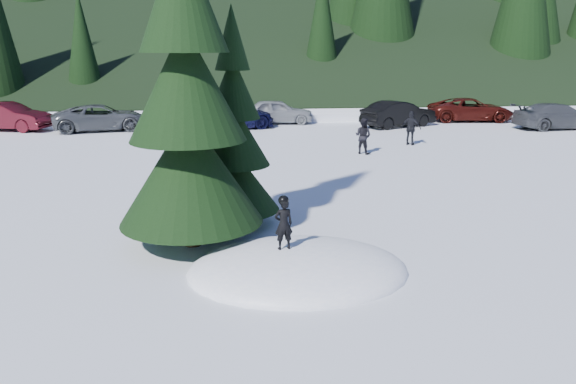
{
  "coord_description": "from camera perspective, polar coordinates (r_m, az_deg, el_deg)",
  "views": [
    {
      "loc": [
        -1.29,
        -10.47,
        4.45
      ],
      "look_at": [
        0.02,
        2.14,
        1.1
      ],
      "focal_mm": 35.0,
      "sensor_mm": 36.0,
      "label": 1
    }
  ],
  "objects": [
    {
      "name": "spruce_tall",
      "position": [
        12.35,
        -10.25,
        9.33
      ],
      "size": [
        3.2,
        3.2,
        8.6
      ],
      "color": "black",
      "rests_on": "ground"
    },
    {
      "name": "car_1",
      "position": [
        33.35,
        -26.6,
        6.87
      ],
      "size": [
        4.74,
        2.67,
        1.48
      ],
      "primitive_type": "imported",
      "rotation": [
        0.0,
        0.0,
        1.31
      ],
      "color": "#3F0B13",
      "rests_on": "ground"
    },
    {
      "name": "car_2",
      "position": [
        31.44,
        -18.39,
        7.19
      ],
      "size": [
        5.28,
        3.21,
        1.37
      ],
      "primitive_type": "imported",
      "rotation": [
        0.0,
        0.0,
        1.77
      ],
      "color": "#484C4F",
      "rests_on": "ground"
    },
    {
      "name": "adult_1",
      "position": [
        26.07,
        12.39,
        6.35
      ],
      "size": [
        0.96,
        0.81,
        1.54
      ],
      "primitive_type": "imported",
      "rotation": [
        0.0,
        0.0,
        2.55
      ],
      "color": "black",
      "rests_on": "ground"
    },
    {
      "name": "car_4",
      "position": [
        32.5,
        -1.12,
        8.18
      ],
      "size": [
        4.14,
        1.75,
        1.4
      ],
      "primitive_type": "imported",
      "rotation": [
        0.0,
        0.0,
        1.55
      ],
      "color": "gray",
      "rests_on": "ground"
    },
    {
      "name": "adult_0",
      "position": [
        23.63,
        7.64,
        5.66
      ],
      "size": [
        0.92,
        0.9,
        1.49
      ],
      "primitive_type": "imported",
      "rotation": [
        0.0,
        0.0,
        2.43
      ],
      "color": "black",
      "rests_on": "ground"
    },
    {
      "name": "spruce_short",
      "position": [
        13.87,
        -5.48,
        5.0
      ],
      "size": [
        2.2,
        2.2,
        5.37
      ],
      "color": "black",
      "rests_on": "ground"
    },
    {
      "name": "snow_mound",
      "position": [
        11.45,
        1.03,
        -8.07
      ],
      "size": [
        4.48,
        3.52,
        0.96
      ],
      "primitive_type": "ellipsoid",
      "color": "white",
      "rests_on": "ground"
    },
    {
      "name": "car_5",
      "position": [
        31.84,
        11.16,
        7.8
      ],
      "size": [
        4.57,
        3.19,
        1.43
      ],
      "primitive_type": "imported",
      "rotation": [
        0.0,
        0.0,
        2.0
      ],
      "color": "black",
      "rests_on": "ground"
    },
    {
      "name": "ground",
      "position": [
        11.45,
        1.03,
        -8.07
      ],
      "size": [
        200.0,
        200.0,
        0.0
      ],
      "primitive_type": "plane",
      "color": "white",
      "rests_on": "ground"
    },
    {
      "name": "car_7",
      "position": [
        33.75,
        25.7,
        6.97
      ],
      "size": [
        4.91,
        2.35,
        1.38
      ],
      "primitive_type": "imported",
      "rotation": [
        0.0,
        0.0,
        1.66
      ],
      "color": "#424549",
      "rests_on": "ground"
    },
    {
      "name": "car_3",
      "position": [
        30.53,
        -6.29,
        7.79
      ],
      "size": [
        5.67,
        3.77,
        1.53
      ],
      "primitive_type": "imported",
      "rotation": [
        0.0,
        0.0,
        1.91
      ],
      "color": "black",
      "rests_on": "ground"
    },
    {
      "name": "car_6",
      "position": [
        35.31,
        18.08,
        7.96
      ],
      "size": [
        5.1,
        2.75,
        1.36
      ],
      "primitive_type": "imported",
      "rotation": [
        0.0,
        0.0,
        1.47
      ],
      "color": "#3C0E0A",
      "rests_on": "ground"
    },
    {
      "name": "child_skier",
      "position": [
        11.12,
        -0.45,
        -3.29
      ],
      "size": [
        0.42,
        0.32,
        1.03
      ],
      "primitive_type": "imported",
      "rotation": [
        0.0,
        0.0,
        3.35
      ],
      "color": "black",
      "rests_on": "snow_mound"
    }
  ]
}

